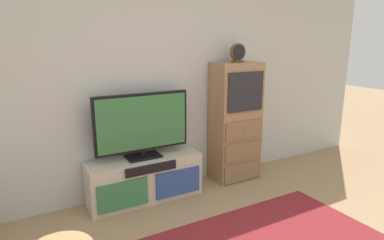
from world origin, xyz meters
TOP-DOWN VIEW (x-y plane):
  - back_wall at (0.00, 2.46)m, footprint 6.40×0.12m
  - media_console at (-0.30, 2.19)m, footprint 1.23×0.38m
  - television at (-0.30, 2.22)m, footprint 1.02×0.22m
  - side_cabinet at (0.90, 2.20)m, footprint 0.58×0.38m
  - desk_clock at (0.89, 2.19)m, footprint 0.19×0.08m

SIDE VIEW (x-z plane):
  - media_console at x=-0.30m, z-range 0.00..0.48m
  - side_cabinet at x=0.90m, z-range 0.00..1.44m
  - television at x=-0.30m, z-range 0.50..1.19m
  - back_wall at x=0.00m, z-range 0.00..2.70m
  - desk_clock at x=0.89m, z-range 1.45..1.66m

